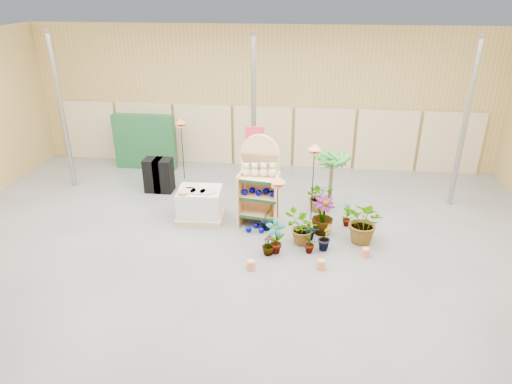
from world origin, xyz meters
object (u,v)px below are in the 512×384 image
Objects in this scene: display_shelf at (259,184)px; potted_plant_2 at (302,228)px; pallet_stack at (200,204)px; bird_table_front at (278,181)px.

potted_plant_2 is (1.11, -0.99, -0.64)m from display_shelf.
display_shelf is 1.88× the size of pallet_stack.
pallet_stack is 2.81m from potted_plant_2.
display_shelf is 1.22m from bird_table_front.
display_shelf reaches higher than bird_table_front.
pallet_stack is (-1.54, -0.03, -0.64)m from display_shelf.
pallet_stack reaches higher than potted_plant_2.
display_shelf is 1.36× the size of bird_table_front.
bird_table_front is at bearing -53.51° from display_shelf.
pallet_stack is 2.55m from bird_table_front.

